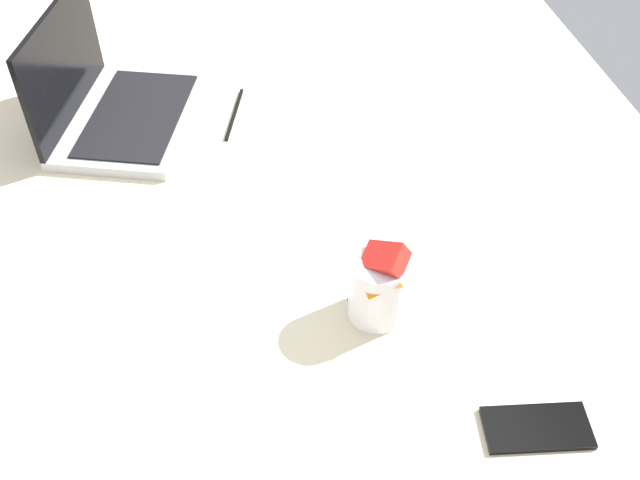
{
  "coord_description": "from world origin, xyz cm",
  "views": [
    {
      "loc": [
        -97.93,
        15.72,
        105.03
      ],
      "look_at": [
        -17.86,
        0.39,
        24.0
      ],
      "focal_mm": 41.96,
      "sensor_mm": 36.0,
      "label": 1
    }
  ],
  "objects": [
    {
      "name": "cell_phone",
      "position": [
        -52.07,
        -22.1,
        18.4
      ],
      "size": [
        8.58,
        14.77,
        0.8
      ],
      "primitive_type": "cube",
      "rotation": [
        0.0,
        0.0,
        3.01
      ],
      "color": "black",
      "rests_on": "bed_mattress"
    },
    {
      "name": "bed_mattress",
      "position": [
        0.0,
        0.0,
        9.0
      ],
      "size": [
        180.0,
        140.0,
        18.0
      ],
      "primitive_type": "cube",
      "color": "beige",
      "rests_on": "ground"
    },
    {
      "name": "charger_cable",
      "position": [
        25.81,
        9.36,
        18.3
      ],
      "size": [
        16.45,
        5.46,
        0.6
      ],
      "primitive_type": "cube",
      "rotation": [
        0.0,
        0.0,
        -0.29
      ],
      "color": "black",
      "rests_on": "bed_mattress"
    },
    {
      "name": "snack_cup",
      "position": [
        -28.66,
        -6.23,
        24.08
      ],
      "size": [
        9.0,
        9.2,
        14.55
      ],
      "color": "silver",
      "rests_on": "bed_mattress"
    },
    {
      "name": "laptop",
      "position": [
        27.94,
        32.45,
        22.41
      ],
      "size": [
        38.43,
        31.95,
        23.0
      ],
      "rotation": [
        0.0,
        0.0,
        -0.31
      ],
      "color": "#B7BABC",
      "rests_on": "bed_mattress"
    }
  ]
}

